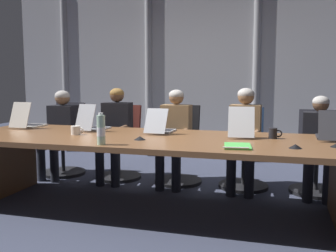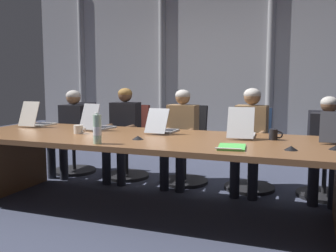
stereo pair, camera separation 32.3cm
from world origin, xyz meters
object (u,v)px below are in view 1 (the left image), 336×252
object	(u,v)px
laptop_left_end	(28,122)
person_right_mid	(244,133)
office_chair_center	(179,153)
person_left_mid	(115,129)
coffee_mug_far	(76,130)
laptop_right_mid	(241,130)
laptop_left_mid	(93,125)
office_chair_left_end	(65,147)
spiral_notepad	(238,146)
person_right_end	(319,140)
conference_mic_right_side	(140,138)
conference_mic_middle	(295,146)
office_chair_right_end	(316,161)
water_bottle_primary	(101,130)
office_chair_left_mid	(120,150)
office_chair_right_mid	(244,157)
coffee_mug_near	(273,133)
laptop_center	(161,128)
person_left_end	(60,127)
person_center	(174,131)
laptop_right_end	(330,133)

from	to	relation	value
laptop_left_end	person_right_mid	distance (m)	2.56
office_chair_center	laptop_left_end	bearing A→B (deg)	-60.35
person_left_mid	coffee_mug_far	bearing A→B (deg)	-2.16
coffee_mug_far	laptop_right_mid	bearing A→B (deg)	12.80
laptop_right_mid	laptop_left_mid	bearing A→B (deg)	83.78
office_chair_left_end	spiral_notepad	size ratio (longest dim) A/B	2.96
office_chair_center	person_right_end	bearing A→B (deg)	87.89
conference_mic_right_side	conference_mic_middle	bearing A→B (deg)	-3.07
office_chair_right_end	conference_mic_right_side	xyz separation A→B (m)	(-1.69, -1.34, 0.40)
person_right_end	conference_mic_middle	bearing A→B (deg)	-9.32
person_right_end	spiral_notepad	size ratio (longest dim) A/B	3.39
laptop_left_mid	water_bottle_primary	distance (m)	1.02
person_left_mid	person_right_mid	world-z (taller)	person_right_mid
office_chair_left_mid	person_left_mid	size ratio (longest dim) A/B	0.81
office_chair_right_mid	office_chair_right_end	xyz separation A→B (m)	(0.83, -0.00, -0.00)
conference_mic_right_side	laptop_right_mid	bearing A→B (deg)	29.78
laptop_left_end	office_chair_left_end	size ratio (longest dim) A/B	0.45
spiral_notepad	conference_mic_middle	bearing A→B (deg)	1.02
office_chair_center	office_chair_right_end	world-z (taller)	office_chair_center
laptop_left_end	coffee_mug_near	world-z (taller)	laptop_left_end
laptop_center	laptop_left_mid	bearing A→B (deg)	91.92
spiral_notepad	person_left_end	bearing A→B (deg)	144.05
person_right_end	laptop_center	bearing A→B (deg)	-64.20
office_chair_right_end	person_right_end	size ratio (longest dim) A/B	0.85
laptop_left_end	coffee_mug_far	bearing A→B (deg)	-116.19
laptop_left_end	water_bottle_primary	world-z (taller)	laptop_left_end
coffee_mug_far	office_chair_center	bearing A→B (deg)	56.76
office_chair_left_mid	conference_mic_right_side	bearing A→B (deg)	34.90
office_chair_left_end	coffee_mug_near	size ratio (longest dim) A/B	7.75
laptop_left_mid	laptop_center	xyz separation A→B (m)	(0.79, 0.00, -0.01)
office_chair_right_end	person_right_end	bearing A→B (deg)	4.79
person_left_mid	person_center	distance (m)	0.79
person_right_end	conference_mic_middle	world-z (taller)	person_right_end
person_left_end	conference_mic_middle	size ratio (longest dim) A/B	10.56
office_chair_right_mid	person_left_end	distance (m)	2.46
person_center	conference_mic_middle	size ratio (longest dim) A/B	10.76
laptop_center	laptop_right_end	world-z (taller)	laptop_right_end
coffee_mug_far	water_bottle_primary	bearing A→B (deg)	-43.37
laptop_right_end	person_right_mid	size ratio (longest dim) A/B	0.39
office_chair_left_end	conference_mic_right_side	bearing A→B (deg)	49.05
laptop_right_mid	coffee_mug_near	size ratio (longest dim) A/B	4.01
laptop_left_mid	conference_mic_right_side	size ratio (longest dim) A/B	4.07
person_center	coffee_mug_far	world-z (taller)	person_center
person_right_mid	conference_mic_middle	distance (m)	1.37
laptop_center	spiral_notepad	world-z (taller)	laptop_center
laptop_center	spiral_notepad	xyz separation A→B (m)	(0.88, -0.68, -0.04)
conference_mic_right_side	office_chair_left_end	bearing A→B (deg)	140.02
office_chair_center	person_left_end	world-z (taller)	person_left_end
office_chair_left_end	person_left_mid	bearing A→B (deg)	77.99
laptop_left_mid	office_chair_center	bearing A→B (deg)	-37.37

